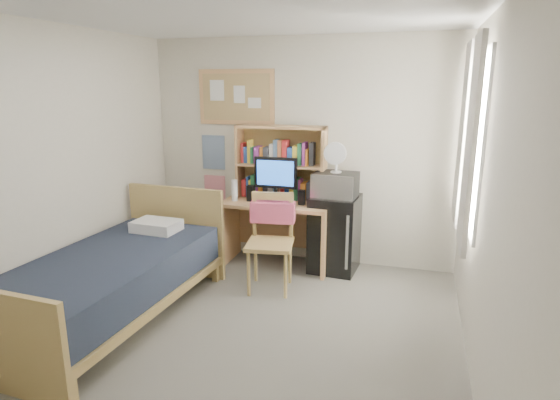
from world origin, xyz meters
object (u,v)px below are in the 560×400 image
(bed, at_px, (111,287))
(speaker_left, at_px, (251,193))
(monitor, at_px, (276,180))
(desk_fan, at_px, (336,159))
(speaker_right, at_px, (302,197))
(desk, at_px, (277,233))
(mini_fridge, at_px, (335,233))
(microwave, at_px, (336,185))
(bulletin_board, at_px, (236,97))
(desk_chair, at_px, (270,243))

(bed, relative_size, speaker_left, 12.18)
(monitor, relative_size, desk_fan, 1.72)
(speaker_right, height_order, desk_fan, desk_fan)
(monitor, xyz_separation_m, desk_fan, (0.66, 0.09, 0.26))
(desk, xyz_separation_m, speaker_left, (-0.30, -0.06, 0.47))
(mini_fridge, bearing_deg, microwave, -90.00)
(bed, xyz_separation_m, microwave, (1.71, 1.70, 0.70))
(mini_fridge, height_order, desk_fan, desk_fan)
(bulletin_board, xyz_separation_m, microwave, (1.26, -0.28, -0.92))
(speaker_left, xyz_separation_m, desk_fan, (0.96, 0.10, 0.42))
(speaker_left, bearing_deg, desk_fan, 5.16)
(bed, relative_size, speaker_right, 13.38)
(desk, bearing_deg, speaker_right, -11.31)
(bulletin_board, height_order, monitor, bulletin_board)
(speaker_right, xyz_separation_m, desk_fan, (0.36, 0.09, 0.43))
(desk_chair, bearing_deg, speaker_right, 65.09)
(monitor, distance_m, desk_fan, 0.71)
(mini_fridge, bearing_deg, desk_chair, -122.79)
(bed, xyz_separation_m, desk_fan, (1.71, 1.70, 0.98))
(bulletin_board, distance_m, desk_fan, 1.44)
(speaker_right, distance_m, desk_fan, 0.57)
(desk, xyz_separation_m, microwave, (0.66, 0.03, 0.62))
(desk_chair, bearing_deg, desk_fan, 43.78)
(desk, xyz_separation_m, bed, (-1.05, -1.67, -0.08))
(monitor, xyz_separation_m, speaker_left, (-0.30, -0.00, -0.17))
(monitor, distance_m, speaker_right, 0.35)
(monitor, relative_size, microwave, 1.12)
(bed, bearing_deg, speaker_left, 67.64)
(bulletin_board, height_order, desk_chair, bulletin_board)
(desk_fan, bearing_deg, mini_fridge, 90.00)
(speaker_right, bearing_deg, monitor, -180.00)
(speaker_left, distance_m, speaker_right, 0.60)
(mini_fridge, relative_size, monitor, 1.67)
(bulletin_board, relative_size, mini_fridge, 1.09)
(desk_fan, bearing_deg, bulletin_board, 171.43)
(desk_chair, distance_m, speaker_left, 0.82)
(mini_fridge, relative_size, microwave, 1.87)
(bulletin_board, distance_m, speaker_right, 1.45)
(mini_fridge, xyz_separation_m, speaker_left, (-0.96, -0.12, 0.43))
(desk, distance_m, microwave, 0.90)
(bed, xyz_separation_m, speaker_left, (0.75, 1.60, 0.56))
(microwave, bearing_deg, speaker_right, -162.01)
(desk, distance_m, mini_fridge, 0.67)
(monitor, bearing_deg, speaker_left, -180.00)
(microwave, relative_size, desk_fan, 1.54)
(speaker_left, bearing_deg, bed, -115.62)
(bed, height_order, microwave, microwave)
(desk, relative_size, desk_fan, 4.11)
(bulletin_board, distance_m, mini_fridge, 1.97)
(desk_chair, relative_size, desk_fan, 3.34)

